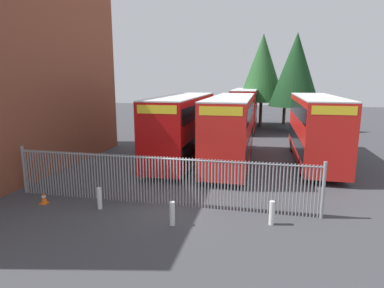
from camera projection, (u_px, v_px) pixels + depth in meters
The scene contains 13 objects.
ground_plane at pixel (205, 161), 22.11m from camera, with size 100.00×100.00×0.00m, color #3D3D42.
palisade_fence at pixel (159, 179), 14.36m from camera, with size 13.89×0.14×2.35m.
double_decker_bus_near_gate at pixel (231, 127), 21.13m from camera, with size 2.54×10.81×4.42m.
double_decker_bus_behind_fence_left at pixel (183, 126), 21.97m from camera, with size 2.54×10.81×4.42m.
double_decker_bus_behind_fence_right at pixel (316, 127), 21.45m from camera, with size 2.54×10.81×4.42m.
double_decker_bus_far_back at pixel (245, 107), 36.13m from camera, with size 2.54×10.81×4.42m.
bollard_near_left at pixel (100, 198), 13.98m from camera, with size 0.20×0.20×0.95m, color silver.
bollard_center_front at pixel (172, 214), 12.39m from camera, with size 0.20×0.20×0.95m, color silver.
bollard_near_right at pixel (272, 213), 12.45m from camera, with size 0.20×0.20×0.95m, color silver.
traffic_cone_by_gate at pixel (44, 197), 14.59m from camera, with size 0.34×0.34×0.59m.
tree_tall_back at pixel (296, 70), 33.23m from camera, with size 5.20×5.20×10.15m.
tree_short_side at pixel (262, 68), 37.16m from camera, with size 5.32×5.32×10.56m.
tree_mid_row at pixel (286, 84), 39.60m from camera, with size 3.72×3.72×7.55m.
Camera 1 is at (3.80, -13.12, 5.53)m, focal length 30.35 mm.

